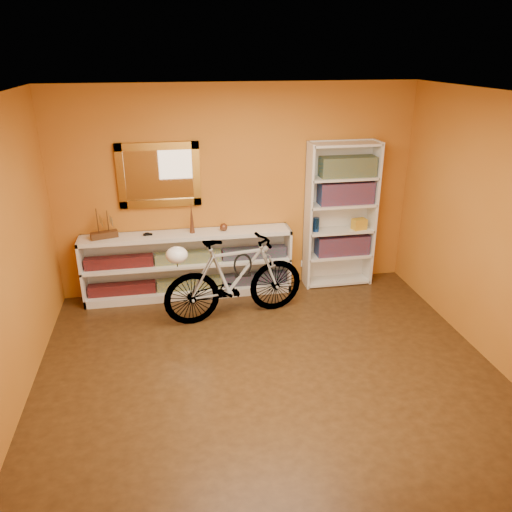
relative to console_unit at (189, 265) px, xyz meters
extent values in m
cube|color=#321E0E|center=(0.67, -1.81, -0.43)|extent=(4.50, 4.00, 0.01)
cube|color=silver|center=(0.67, -1.81, 2.18)|extent=(4.50, 4.00, 0.01)
cube|color=#B3631A|center=(0.67, 0.19, 0.88)|extent=(4.50, 0.01, 2.60)
cube|color=#B3631A|center=(2.92, -1.81, 0.88)|extent=(0.01, 4.00, 2.60)
cube|color=#915E1A|center=(-0.28, 0.15, 1.12)|extent=(0.98, 0.06, 0.78)
cube|color=silver|center=(1.57, 0.17, -0.17)|extent=(0.09, 0.02, 0.09)
cube|color=black|center=(0.00, -0.02, -0.26)|extent=(2.50, 0.13, 0.14)
cube|color=navy|center=(0.00, -0.02, 0.11)|extent=(2.50, 0.13, 0.14)
imported|color=black|center=(-0.47, 0.00, 0.43)|extent=(0.00, 0.00, 0.00)
cone|color=brown|center=(0.07, 0.00, 0.61)|extent=(0.06, 0.06, 0.37)
sphere|color=brown|center=(0.46, 0.00, 0.47)|extent=(0.10, 0.10, 0.10)
cube|color=maroon|center=(2.03, 0.03, 0.12)|extent=(0.70, 0.22, 0.26)
cube|color=maroon|center=(2.03, 0.03, 0.83)|extent=(0.70, 0.22, 0.28)
cube|color=navy|center=(2.03, 0.03, 1.16)|extent=(0.70, 0.22, 0.25)
cylinder|color=navy|center=(1.66, 0.01, 0.43)|extent=(0.08, 0.08, 0.18)
cube|color=maroon|center=(1.78, 0.06, 1.12)|extent=(0.16, 0.16, 0.17)
cube|color=gold|center=(2.23, -0.01, 0.41)|extent=(0.20, 0.15, 0.14)
imported|color=silver|center=(0.50, -0.66, 0.08)|extent=(0.72, 1.76, 1.00)
ellipsoid|color=white|center=(-0.15, -0.77, 0.46)|extent=(0.24, 0.23, 0.18)
torus|color=black|center=(0.60, -0.65, 0.23)|extent=(0.21, 0.02, 0.21)
camera|label=1|loc=(-0.19, -5.84, 2.52)|focal=35.02mm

